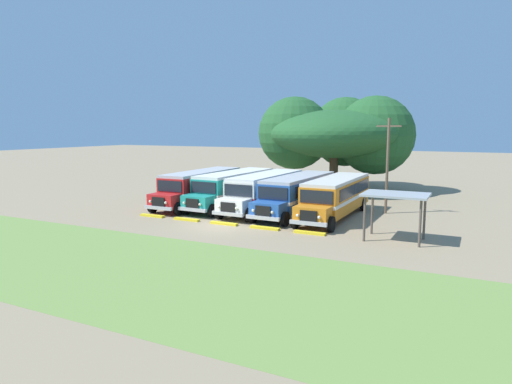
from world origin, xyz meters
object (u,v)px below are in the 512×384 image
parked_bus_slot_2 (265,190)px  broad_shade_tree (338,134)px  parked_bus_slot_4 (336,195)px  utility_pole (387,163)px  parked_bus_slot_1 (234,187)px  waiting_shelter (396,198)px  parked_bus_slot_3 (298,192)px  parked_bus_slot_0 (201,186)px

parked_bus_slot_2 → broad_shade_tree: broad_shade_tree is taller
parked_bus_slot_4 → utility_pole: 4.83m
parked_bus_slot_1 → utility_pole: (11.90, 2.35, 2.25)m
parked_bus_slot_2 → broad_shade_tree: (1.71, 14.03, 4.26)m
parked_bus_slot_2 → parked_bus_slot_1: bearing=-94.4°
broad_shade_tree → utility_pole: broad_shade_tree is taller
parked_bus_slot_1 → broad_shade_tree: bearing=162.8°
waiting_shelter → utility_pole: bearing=103.8°
parked_bus_slot_3 → waiting_shelter: parked_bus_slot_3 is taller
utility_pole → parked_bus_slot_3: bearing=-155.2°
parked_bus_slot_1 → parked_bus_slot_4: same height
parked_bus_slot_0 → parked_bus_slot_4: (11.80, -0.17, 0.00)m
parked_bus_slot_4 → parked_bus_slot_2: bearing=-94.0°
parked_bus_slot_2 → utility_pole: size_ratio=1.52×
parked_bus_slot_2 → waiting_shelter: 12.32m
parked_bus_slot_0 → waiting_shelter: parked_bus_slot_0 is taller
broad_shade_tree → parked_bus_slot_0: bearing=-118.1°
broad_shade_tree → waiting_shelter: (9.21, -19.66, -3.39)m
parked_bus_slot_1 → broad_shade_tree: broad_shade_tree is taller
broad_shade_tree → waiting_shelter: broad_shade_tree is taller
parked_bus_slot_1 → parked_bus_slot_3: (5.84, -0.46, 0.00)m
parked_bus_slot_1 → parked_bus_slot_3: same height
parked_bus_slot_2 → parked_bus_slot_4: (5.89, -0.42, 0.00)m
parked_bus_slot_1 → parked_bus_slot_3: size_ratio=1.00×
broad_shade_tree → waiting_shelter: size_ratio=4.28×
parked_bus_slot_0 → parked_bus_slot_3: 8.75m
parked_bus_slot_0 → utility_pole: 15.24m
parked_bus_slot_0 → utility_pole: bearing=100.0°
parked_bus_slot_3 → utility_pole: utility_pole is taller
parked_bus_slot_4 → waiting_shelter: parked_bus_slot_4 is taller
parked_bus_slot_0 → parked_bus_slot_1: same height
parked_bus_slot_0 → parked_bus_slot_1: (2.90, 0.53, 0.00)m
parked_bus_slot_1 → parked_bus_slot_2: size_ratio=1.00×
broad_shade_tree → utility_pole: 13.63m
parked_bus_slot_4 → parked_bus_slot_0: bearing=-90.7°
parked_bus_slot_3 → parked_bus_slot_4: size_ratio=1.00×
parked_bus_slot_1 → utility_pole: bearing=102.9°
parked_bus_slot_4 → broad_shade_tree: size_ratio=0.70×
parked_bus_slot_1 → waiting_shelter: parked_bus_slot_1 is taller
parked_bus_slot_0 → parked_bus_slot_4: bearing=88.2°
waiting_shelter → parked_bus_slot_0: bearing=162.3°
utility_pole → parked_bus_slot_2: bearing=-163.6°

